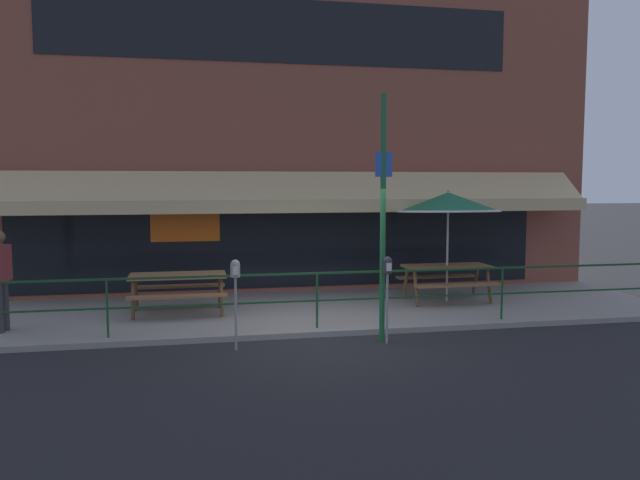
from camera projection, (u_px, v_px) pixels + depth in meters
ground_plane at (320, 338)px, 10.48m from camera, size 120.00×120.00×0.00m
patio_deck at (301, 311)px, 12.43m from camera, size 15.00×4.00×0.10m
restaurant_building at (284, 112)px, 14.22m from camera, size 15.00×1.60×8.47m
patio_railing at (317, 288)px, 10.70m from camera, size 13.84×0.04×0.97m
picnic_table_left at (178, 282)px, 11.85m from camera, size 1.80×1.42×0.76m
picnic_table_centre at (447, 273)px, 13.10m from camera, size 1.80×1.42×0.76m
patio_umbrella_centre at (448, 203)px, 12.97m from camera, size 2.14×2.14×2.38m
pedestrian_walking at (0, 275)px, 10.40m from camera, size 0.30×0.61×1.71m
parking_meter_near at (235, 277)px, 9.58m from camera, size 0.15×0.16×1.42m
parking_meter_far at (387, 273)px, 9.99m from camera, size 0.15×0.16×1.42m
street_sign_pole at (383, 216)px, 10.03m from camera, size 0.28×0.09×4.02m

